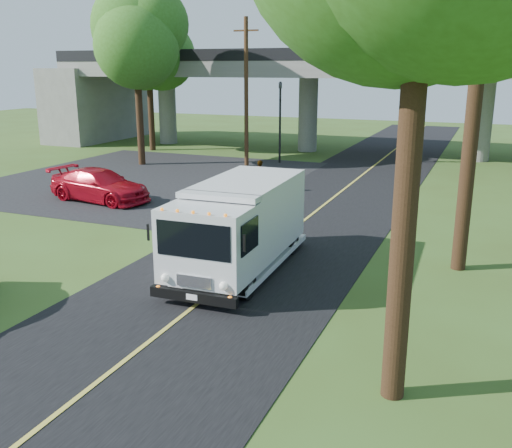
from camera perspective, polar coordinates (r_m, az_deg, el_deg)
The scene contains 12 objects.
ground at distance 12.78m, azimuth -13.23°, elevation -13.45°, with size 120.00×120.00×0.00m, color #3A4F1C.
road at distance 21.04m, azimuth 2.66°, elevation -1.38°, with size 7.00×90.00×0.02m, color black.
parking_lot at distance 32.87m, azimuth -10.78°, elevation 4.49°, with size 16.00×18.00×0.01m, color black.
lane_line at distance 21.03m, azimuth 2.67°, elevation -1.33°, with size 0.12×90.00×0.01m, color gold.
overpass at distance 41.55m, azimuth 13.40°, elevation 12.91°, with size 54.00×10.00×7.30m.
traffic_signal at distance 37.34m, azimuth 2.42°, elevation 10.97°, with size 0.18×0.22×5.20m.
utility_pole at distance 35.96m, azimuth -0.98°, elevation 13.04°, with size 1.60×0.26×9.00m.
tree_left_lot at distance 37.09m, azimuth -11.85°, elevation 17.92°, with size 5.60×5.50×10.50m.
tree_left_far at distance 43.73m, azimuth -10.64°, elevation 16.96°, with size 5.26×5.16×9.89m.
step_van at distance 17.27m, azimuth -1.66°, elevation -0.01°, with size 2.62×6.62×2.75m.
red_sedan at distance 27.71m, azimuth -15.36°, elevation 3.75°, with size 2.09×5.14×1.49m, color #A70A19.
pedestrian at distance 28.69m, azimuth 0.42°, elevation 4.82°, with size 0.59×0.39×1.62m, color gray.
Camera 1 is at (6.79, -8.96, 6.08)m, focal length 40.00 mm.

